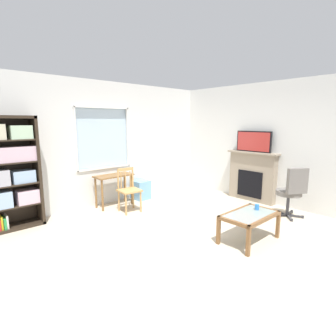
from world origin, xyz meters
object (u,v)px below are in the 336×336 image
(wooden_chair, at_px, (129,189))
(sippy_cup, at_px, (257,207))
(fireplace, at_px, (252,176))
(tv, at_px, (254,142))
(desk_under_window, at_px, (114,181))
(office_chair, at_px, (292,190))
(bookshelf, at_px, (9,171))
(coffee_table, at_px, (250,218))
(plastic_drawer_unit, at_px, (141,190))

(wooden_chair, distance_m, sippy_cup, 2.56)
(wooden_chair, bearing_deg, fireplace, -26.71)
(tv, xyz_separation_m, sippy_cup, (-1.74, -1.11, -0.90))
(desk_under_window, xyz_separation_m, office_chair, (2.13, -2.95, -0.01))
(bookshelf, relative_size, tv, 2.30)
(bookshelf, relative_size, coffee_table, 2.08)
(coffee_table, xyz_separation_m, sippy_cup, (0.25, 0.02, 0.12))
(desk_under_window, distance_m, wooden_chair, 0.52)
(bookshelf, xyz_separation_m, wooden_chair, (2.00, -0.62, -0.56))
(desk_under_window, relative_size, plastic_drawer_unit, 1.85)
(coffee_table, bearing_deg, office_chair, -0.04)
(fireplace, height_order, tv, tv)
(coffee_table, distance_m, sippy_cup, 0.27)
(fireplace, relative_size, tv, 1.44)
(fireplace, xyz_separation_m, tv, (-0.02, -0.00, 0.81))
(desk_under_window, relative_size, coffee_table, 0.89)
(bookshelf, height_order, office_chair, bookshelf)
(office_chair, bearing_deg, desk_under_window, 125.77)
(plastic_drawer_unit, distance_m, sippy_cup, 3.00)
(bookshelf, relative_size, office_chair, 1.95)
(bookshelf, xyz_separation_m, office_chair, (4.09, -3.06, -0.47))
(plastic_drawer_unit, bearing_deg, office_chair, -65.44)
(wooden_chair, bearing_deg, tv, -26.88)
(tv, bearing_deg, office_chair, -112.98)
(desk_under_window, height_order, office_chair, office_chair)
(fireplace, height_order, coffee_table, fireplace)
(office_chair, height_order, coffee_table, office_chair)
(plastic_drawer_unit, relative_size, coffee_table, 0.48)
(bookshelf, height_order, plastic_drawer_unit, bookshelf)
(bookshelf, bearing_deg, desk_under_window, -3.12)
(wooden_chair, bearing_deg, bookshelf, 162.72)
(sippy_cup, bearing_deg, desk_under_window, 106.55)
(fireplace, height_order, sippy_cup, fireplace)
(desk_under_window, xyz_separation_m, plastic_drawer_unit, (0.75, 0.05, -0.34))
(fireplace, xyz_separation_m, sippy_cup, (-1.75, -1.11, -0.09))
(fireplace, height_order, office_chair, fireplace)
(wooden_chair, distance_m, coffee_table, 2.51)
(desk_under_window, distance_m, fireplace, 3.19)
(desk_under_window, height_order, coffee_table, desk_under_window)
(desk_under_window, bearing_deg, tv, -34.88)
(desk_under_window, relative_size, wooden_chair, 0.93)
(bookshelf, xyz_separation_m, tv, (4.57, -1.92, 0.37))
(plastic_drawer_unit, height_order, tv, tv)
(bookshelf, xyz_separation_m, coffee_table, (2.59, -3.06, -0.64))
(wooden_chair, bearing_deg, desk_under_window, 93.99)
(desk_under_window, bearing_deg, bookshelf, 176.88)
(fireplace, xyz_separation_m, office_chair, (-0.50, -1.13, -0.03))
(desk_under_window, distance_m, office_chair, 3.64)
(fireplace, bearing_deg, plastic_drawer_unit, 135.06)
(plastic_drawer_unit, height_order, coffee_table, plastic_drawer_unit)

